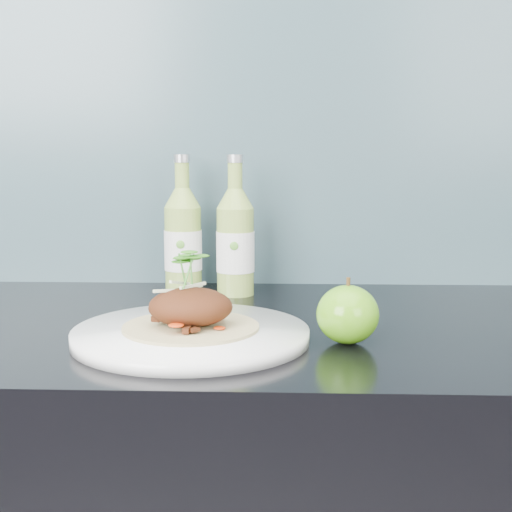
{
  "coord_description": "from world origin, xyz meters",
  "views": [
    {
      "loc": [
        0.05,
        0.72,
        1.14
      ],
      "look_at": [
        0.01,
        1.65,
        1.0
      ],
      "focal_mm": 50.0,
      "sensor_mm": 36.0,
      "label": 1
    }
  ],
  "objects_px": {
    "dinner_plate": "(191,335)",
    "cider_bottle_left": "(183,241)",
    "green_apple": "(348,314)",
    "cider_bottle_right": "(235,242)"
  },
  "relations": [
    {
      "from": "dinner_plate",
      "to": "cider_bottle_left",
      "type": "xyz_separation_m",
      "value": [
        -0.05,
        0.31,
        0.08
      ]
    },
    {
      "from": "cider_bottle_left",
      "to": "cider_bottle_right",
      "type": "bearing_deg",
      "value": -5.67
    },
    {
      "from": "green_apple",
      "to": "cider_bottle_right",
      "type": "distance_m",
      "value": 0.34
    },
    {
      "from": "cider_bottle_left",
      "to": "cider_bottle_right",
      "type": "height_order",
      "value": "same"
    },
    {
      "from": "dinner_plate",
      "to": "green_apple",
      "type": "height_order",
      "value": "green_apple"
    },
    {
      "from": "cider_bottle_left",
      "to": "green_apple",
      "type": "bearing_deg",
      "value": -47.57
    },
    {
      "from": "green_apple",
      "to": "cider_bottle_right",
      "type": "xyz_separation_m",
      "value": [
        -0.16,
        0.29,
        0.05
      ]
    },
    {
      "from": "green_apple",
      "to": "cider_bottle_right",
      "type": "relative_size",
      "value": 0.36
    },
    {
      "from": "cider_bottle_right",
      "to": "green_apple",
      "type": "bearing_deg",
      "value": -82.99
    },
    {
      "from": "green_apple",
      "to": "cider_bottle_left",
      "type": "relative_size",
      "value": 0.36
    }
  ]
}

